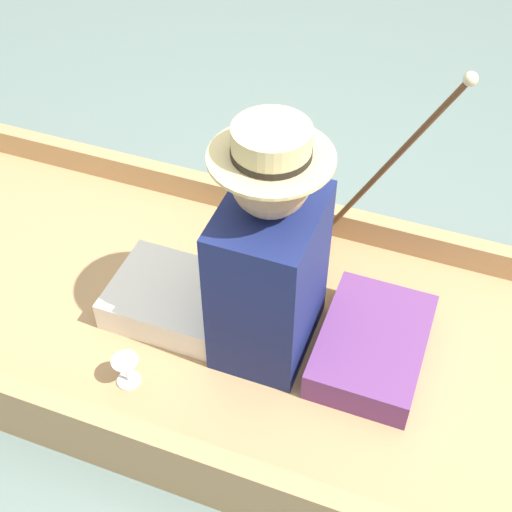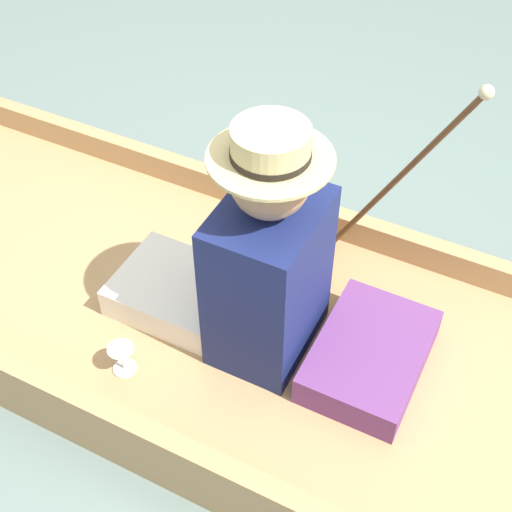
% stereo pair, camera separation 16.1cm
% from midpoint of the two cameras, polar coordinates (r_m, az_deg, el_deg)
% --- Properties ---
extents(ground_plane, '(16.00, 16.00, 0.00)m').
position_cam_midpoint_polar(ground_plane, '(2.50, 0.39, -7.28)').
color(ground_plane, slate).
extents(punt_boat, '(1.13, 3.38, 0.25)m').
position_cam_midpoint_polar(punt_boat, '(2.43, 0.40, -6.10)').
color(punt_boat, tan).
rests_on(punt_boat, ground_plane).
extents(seat_cushion, '(0.46, 0.32, 0.11)m').
position_cam_midpoint_polar(seat_cushion, '(2.26, 11.11, -7.93)').
color(seat_cushion, '#6B3875').
rests_on(seat_cushion, punt_boat).
extents(seated_person, '(0.37, 0.70, 0.82)m').
position_cam_midpoint_polar(seated_person, '(2.11, 1.79, -0.79)').
color(seated_person, white).
rests_on(seated_person, punt_boat).
extents(teddy_bear, '(0.31, 0.18, 0.44)m').
position_cam_midpoint_polar(teddy_bear, '(2.40, 5.76, 2.28)').
color(teddy_bear, '#9E754C').
rests_on(teddy_bear, punt_boat).
extents(wine_glass, '(0.08, 0.08, 0.10)m').
position_cam_midpoint_polar(wine_glass, '(2.22, -8.65, -7.88)').
color(wine_glass, silver).
rests_on(wine_glass, punt_boat).
extents(walking_cane, '(0.04, 0.43, 0.79)m').
position_cam_midpoint_polar(walking_cane, '(2.31, 14.37, 7.02)').
color(walking_cane, brown).
rests_on(walking_cane, punt_boat).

